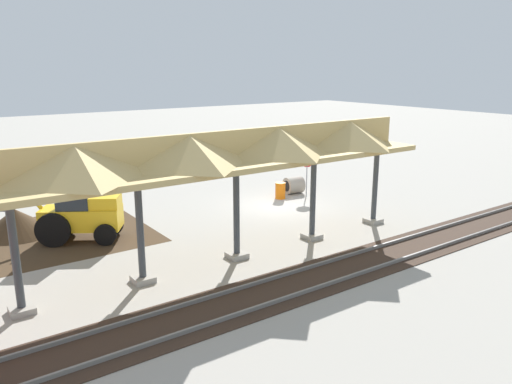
# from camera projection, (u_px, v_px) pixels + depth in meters

# --- Properties ---
(ground_plane) EXTENTS (120.00, 120.00, 0.00)m
(ground_plane) POSITION_uv_depth(u_px,v_px,m) (278.00, 206.00, 26.10)
(ground_plane) COLOR #9E998E
(dirt_work_zone) EXTENTS (8.12, 7.00, 0.01)m
(dirt_work_zone) POSITION_uv_depth(u_px,v_px,m) (50.00, 237.00, 21.37)
(dirt_work_zone) COLOR #42301E
(dirt_work_zone) RESTS_ON ground
(platform_canopy) EXTENTS (16.42, 3.20, 4.90)m
(platform_canopy) POSITION_uv_depth(u_px,v_px,m) (236.00, 150.00, 18.03)
(platform_canopy) COLOR #9E998E
(platform_canopy) RESTS_ON ground
(rail_tracks) EXTENTS (60.00, 2.58, 0.15)m
(rail_tracks) POSITION_uv_depth(u_px,v_px,m) (402.00, 250.00, 19.76)
(rail_tracks) COLOR slate
(rail_tracks) RESTS_ON ground
(stop_sign) EXTENTS (0.63, 0.47, 2.40)m
(stop_sign) POSITION_uv_depth(u_px,v_px,m) (307.00, 165.00, 27.78)
(stop_sign) COLOR gray
(stop_sign) RESTS_ON ground
(backhoe) EXTENTS (4.88, 3.67, 2.82)m
(backhoe) POSITION_uv_depth(u_px,v_px,m) (78.00, 211.00, 20.66)
(backhoe) COLOR yellow
(backhoe) RESTS_ON ground
(dirt_mound) EXTENTS (6.32, 6.32, 2.24)m
(dirt_mound) POSITION_uv_depth(u_px,v_px,m) (18.00, 234.00, 21.77)
(dirt_mound) COLOR #42301E
(dirt_mound) RESTS_ON ground
(concrete_pipe) EXTENTS (1.09, 1.06, 0.95)m
(concrete_pipe) POSITION_uv_depth(u_px,v_px,m) (294.00, 185.00, 28.60)
(concrete_pipe) COLOR #9E9384
(concrete_pipe) RESTS_ON ground
(traffic_barrel) EXTENTS (0.56, 0.56, 0.90)m
(traffic_barrel) POSITION_uv_depth(u_px,v_px,m) (280.00, 191.00, 27.46)
(traffic_barrel) COLOR orange
(traffic_barrel) RESTS_ON ground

